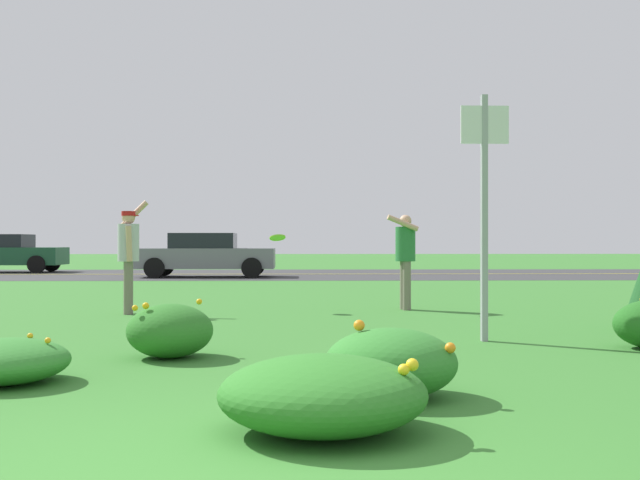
{
  "coord_description": "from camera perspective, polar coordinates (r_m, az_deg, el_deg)",
  "views": [
    {
      "loc": [
        0.6,
        -3.66,
        1.16
      ],
      "look_at": [
        0.9,
        7.65,
        1.19
      ],
      "focal_mm": 44.57,
      "sensor_mm": 36.0,
      "label": 1
    }
  ],
  "objects": [
    {
      "name": "ground_plane",
      "position": [
        16.12,
        -3.63,
        -4.27
      ],
      "size": [
        120.0,
        120.0,
        0.0
      ],
      "primitive_type": "plane",
      "color": "#387A2D"
    },
    {
      "name": "highway_strip",
      "position": [
        28.5,
        -2.69,
        -2.46
      ],
      "size": [
        120.0,
        9.57,
        0.01
      ],
      "primitive_type": "cube",
      "color": "#38383A",
      "rests_on": "ground"
    },
    {
      "name": "highway_center_stripe",
      "position": [
        28.5,
        -2.69,
        -2.45
      ],
      "size": [
        120.0,
        0.16,
        0.0
      ],
      "primitive_type": "cube",
      "color": "yellow",
      "rests_on": "ground"
    },
    {
      "name": "daylily_clump_mid_right",
      "position": [
        8.13,
        -10.72,
        -6.41
      ],
      "size": [
        0.86,
        0.92,
        0.57
      ],
      "color": "#2D7526",
      "rests_on": "ground"
    },
    {
      "name": "daylily_clump_mid_center",
      "position": [
        6.0,
        5.11,
        -8.78
      ],
      "size": [
        0.99,
        0.99,
        0.58
      ],
      "color": "#337F2D",
      "rests_on": "ground"
    },
    {
      "name": "daylily_clump_mid_left",
      "position": [
        7.07,
        -21.62,
        -8.08
      ],
      "size": [
        1.03,
        1.1,
        0.41
      ],
      "color": "#337F2D",
      "rests_on": "ground"
    },
    {
      "name": "daylily_clump_front_center",
      "position": [
        4.91,
        0.19,
        -11.01
      ],
      "size": [
        1.28,
        1.28,
        0.47
      ],
      "color": "#2D7526",
      "rests_on": "ground"
    },
    {
      "name": "sign_post_near_path",
      "position": [
        9.48,
        11.71,
        3.32
      ],
      "size": [
        0.56,
        0.1,
        2.88
      ],
      "color": "#93969B",
      "rests_on": "ground"
    },
    {
      "name": "person_thrower_red_cap_gray_shirt",
      "position": [
        13.12,
        -13.58,
        -0.76
      ],
      "size": [
        0.47,
        0.53,
        1.84
      ],
      "color": "#B2B2B7",
      "rests_on": "ground"
    },
    {
      "name": "person_catcher_green_shirt",
      "position": [
        13.64,
        6.13,
        -0.92
      ],
      "size": [
        0.56,
        0.54,
        1.62
      ],
      "color": "#287038",
      "rests_on": "ground"
    },
    {
      "name": "frisbee_lime",
      "position": [
        13.38,
        -3.07,
        0.16
      ],
      "size": [
        0.28,
        0.26,
        0.14
      ],
      "color": "#8CD133"
    },
    {
      "name": "car_dark_green_center_left",
      "position": [
        32.66,
        -21.81,
        -0.87
      ],
      "size": [
        4.5,
        2.0,
        1.45
      ],
      "color": "#194C2D",
      "rests_on": "ground"
    },
    {
      "name": "car_gray_center_right",
      "position": [
        26.5,
        -8.21,
        -1.05
      ],
      "size": [
        4.5,
        2.0,
        1.45
      ],
      "color": "slate",
      "rests_on": "ground"
    }
  ]
}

